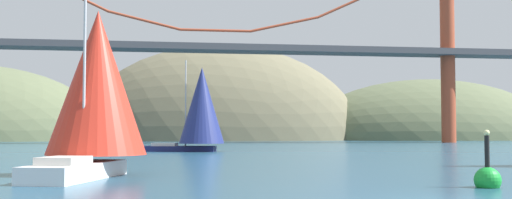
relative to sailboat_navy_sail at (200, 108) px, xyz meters
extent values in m
ellipsoid|color=#6B664C|center=(10.51, 84.78, -4.92)|extent=(71.90, 44.00, 47.73)
ellipsoid|color=#5B6647|center=(65.51, 84.78, -4.92)|extent=(69.19, 44.00, 31.81)
cylinder|color=#A34228|center=(51.61, 44.78, 14.79)|extent=(2.80, 2.80, 39.42)
cube|color=#47474C|center=(5.51, 44.78, 12.84)|extent=(128.19, 6.00, 1.20)
cylinder|color=#A34228|center=(-7.66, 44.78, 17.74)|extent=(13.28, 0.50, 3.53)
cylinder|color=#A34228|center=(5.51, 44.78, 16.22)|extent=(13.17, 0.50, 0.50)
cylinder|color=#A34228|center=(18.68, 44.78, 17.74)|extent=(13.28, 0.50, 3.53)
cylinder|color=#A34228|center=(31.85, 44.78, 22.32)|extent=(13.38, 0.50, 6.55)
cube|color=#191E4C|center=(-2.45, 0.55, -4.61)|extent=(8.79, 4.42, 0.62)
cube|color=beige|center=(-3.92, 0.88, -4.12)|extent=(3.07, 2.55, 0.36)
cylinder|color=#B2B2B7|center=(-1.62, 0.36, 0.56)|extent=(0.14, 0.14, 9.73)
cone|color=navy|center=(0.18, -0.04, 0.32)|extent=(6.11, 6.11, 8.63)
cube|color=white|center=(-8.27, -38.85, -4.52)|extent=(4.38, 8.21, 0.79)
cube|color=beige|center=(-8.65, -40.22, -3.95)|extent=(2.39, 2.90, 0.36)
cylinder|color=#B2B2B7|center=(-8.06, -38.09, 0.29)|extent=(0.14, 0.14, 8.84)
cone|color=red|center=(-7.59, -36.43, 0.00)|extent=(6.44, 6.44, 7.64)
sphere|color=green|center=(9.18, -45.88, -4.62)|extent=(1.10, 1.10, 1.10)
cylinder|color=black|center=(9.18, -45.88, -3.57)|extent=(0.20, 0.20, 1.60)
sphere|color=#F2EA99|center=(9.18, -45.88, -2.65)|extent=(0.24, 0.24, 0.24)
camera|label=1|loc=(-4.13, -69.81, -2.56)|focal=43.29mm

